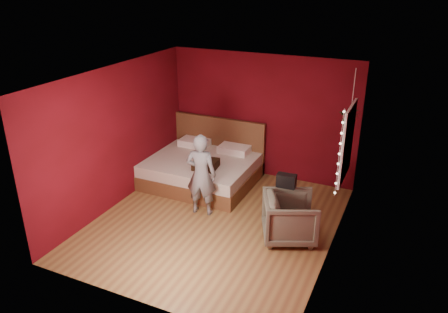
% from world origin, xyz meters
% --- Properties ---
extents(floor, '(4.50, 4.50, 0.00)m').
position_xyz_m(floor, '(0.00, 0.00, 0.00)').
color(floor, olive).
rests_on(floor, ground).
extents(room_walls, '(4.04, 4.54, 2.62)m').
position_xyz_m(room_walls, '(0.00, 0.00, 1.68)').
color(room_walls, '#610A14').
rests_on(room_walls, ground).
extents(window, '(0.05, 0.97, 1.27)m').
position_xyz_m(window, '(1.97, 0.90, 1.50)').
color(window, white).
rests_on(window, room_walls).
extents(fairy_lights, '(0.04, 0.04, 1.45)m').
position_xyz_m(fairy_lights, '(1.94, 0.37, 1.50)').
color(fairy_lights, silver).
rests_on(fairy_lights, room_walls).
extents(bed, '(2.13, 1.81, 1.17)m').
position_xyz_m(bed, '(-0.95, 1.40, 0.30)').
color(bed, brown).
rests_on(bed, ground).
extents(person, '(0.60, 0.44, 1.52)m').
position_xyz_m(person, '(-0.38, 0.20, 0.76)').
color(person, slate).
rests_on(person, ground).
extents(armchair, '(1.11, 1.10, 0.77)m').
position_xyz_m(armchair, '(1.32, 0.05, 0.39)').
color(armchair, '#5E5A4A').
rests_on(armchair, ground).
extents(handbag, '(0.32, 0.17, 0.23)m').
position_xyz_m(handbag, '(1.14, 0.35, 0.89)').
color(handbag, black).
rests_on(handbag, armchair).
extents(throw_pillow, '(0.49, 0.49, 0.16)m').
position_xyz_m(throw_pillow, '(-0.66, 0.95, 0.61)').
color(throw_pillow, black).
rests_on(throw_pillow, bed).
extents(hanging_plant, '(0.38, 0.33, 1.07)m').
position_xyz_m(hanging_plant, '(1.88, 1.55, 1.73)').
color(hanging_plant, silver).
rests_on(hanging_plant, room_walls).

